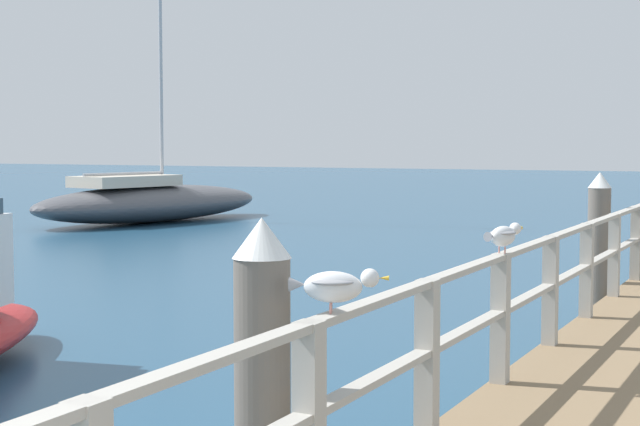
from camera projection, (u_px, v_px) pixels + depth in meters
pier_railing at (570, 268)px, 9.25m from camera, size 0.12×16.94×0.95m
dock_piling_near at (262, 402)px, 4.87m from camera, size 0.29×0.29×1.85m
dock_piling_far at (599, 244)px, 12.43m from camera, size 0.29×0.29×1.85m
seagull_foreground at (335, 285)px, 4.66m from camera, size 0.46×0.25×0.21m
seagull_background at (504, 235)px, 7.21m from camera, size 0.23×0.47×0.21m
boat_1 at (150, 201)px, 27.66m from camera, size 4.14×8.34×10.74m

